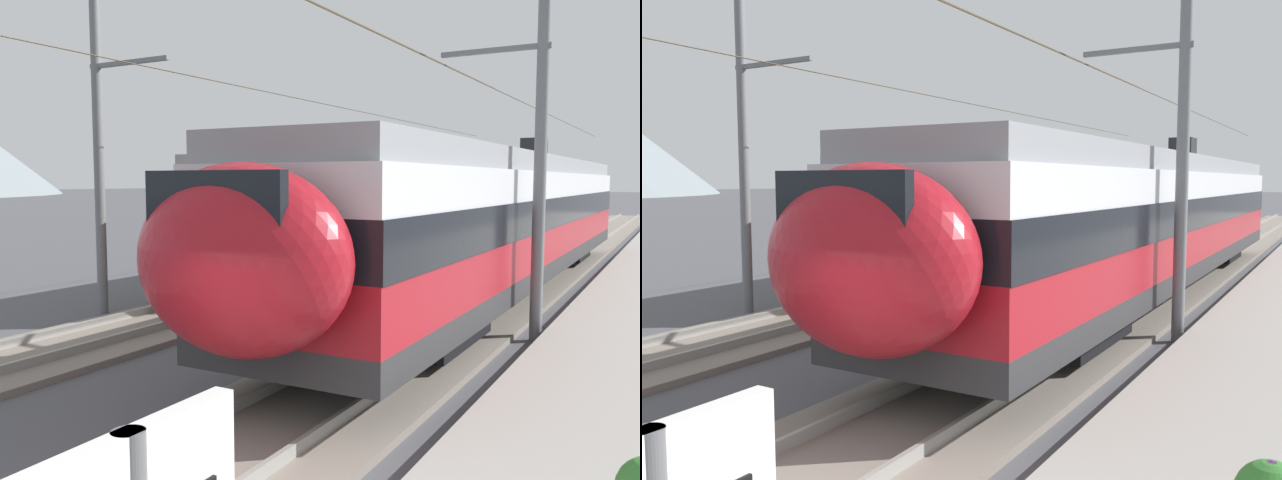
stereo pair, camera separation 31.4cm
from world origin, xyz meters
TOP-DOWN VIEW (x-y plane):
  - train_near_platform at (14.15, 1.21)m, footprint 25.16×3.03m
  - train_far_track at (19.79, 6.86)m, footprint 24.28×3.01m
  - catenary_mast_mid at (9.56, -0.52)m, footprint 48.30×2.18m
  - catenary_mast_far_side at (7.24, 8.74)m, footprint 48.30×2.36m

SIDE VIEW (x-z plane):
  - train_far_track at x=19.79m, z-range 0.09..4.36m
  - train_near_platform at x=14.15m, z-range 0.09..4.36m
  - catenary_mast_far_side at x=7.24m, z-range 0.22..7.59m
  - catenary_mast_mid at x=9.56m, z-range 0.19..7.68m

